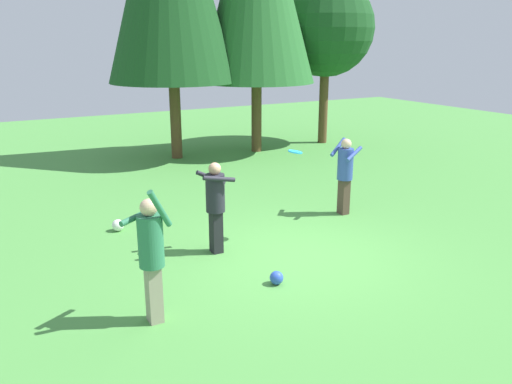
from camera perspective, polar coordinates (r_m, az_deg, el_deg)
ground_plane at (r=9.37m, az=4.26°, el=-7.04°), size 40.00×40.00×0.00m
person_thrower at (r=7.01m, az=-11.48°, el=-6.26°), size 0.66×0.65×1.95m
person_catcher at (r=11.43m, az=9.80°, el=2.43°), size 0.70×0.65×1.69m
person_bystander at (r=9.19m, az=-4.50°, el=-0.88°), size 0.60×0.51×1.68m
frisbee at (r=9.69m, az=4.35°, el=4.45°), size 0.33×0.33×0.07m
ball_blue at (r=8.29m, az=2.28°, el=-9.44°), size 0.22×0.22×0.22m
ball_white at (r=10.84m, az=-14.99°, el=-3.56°), size 0.24×0.24×0.24m
tree_far_right at (r=19.47m, az=7.75°, el=17.42°), size 3.42×3.42×5.85m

